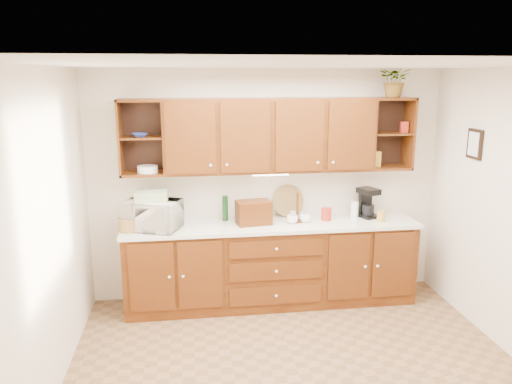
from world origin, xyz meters
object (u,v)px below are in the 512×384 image
object	(u,v)px
coffee_maker	(367,203)
potted_plant	(395,80)
bread_box	(254,213)
microwave	(152,215)

from	to	relation	value
coffee_maker	potted_plant	size ratio (longest dim) A/B	0.90
bread_box	potted_plant	size ratio (longest dim) A/B	0.98
microwave	bread_box	bearing A→B (deg)	23.86
bread_box	potted_plant	world-z (taller)	potted_plant
coffee_maker	potted_plant	xyz separation A→B (m)	(0.23, -0.03, 1.38)
microwave	coffee_maker	xyz separation A→B (m)	(2.41, 0.14, 0.01)
bread_box	potted_plant	xyz separation A→B (m)	(1.56, 0.08, 1.41)
microwave	bread_box	world-z (taller)	microwave
bread_box	potted_plant	bearing A→B (deg)	-5.22
coffee_maker	potted_plant	world-z (taller)	potted_plant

